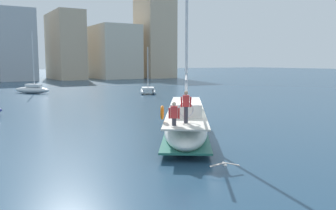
{
  "coord_description": "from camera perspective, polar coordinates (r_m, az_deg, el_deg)",
  "views": [
    {
      "loc": [
        -11.41,
        -16.18,
        4.44
      ],
      "look_at": [
        -0.32,
        2.33,
        1.8
      ],
      "focal_mm": 37.77,
      "sensor_mm": 36.0,
      "label": 1
    }
  ],
  "objects": [
    {
      "name": "waterfront_buildings",
      "position": [
        92.3,
        -22.76,
        8.94
      ],
      "size": [
        83.41,
        18.87,
        22.84
      ],
      "color": "#C6AD8E",
      "rests_on": "ground"
    },
    {
      "name": "moored_sloop_far",
      "position": [
        53.61,
        -21.06,
        2.42
      ],
      "size": [
        4.79,
        5.19,
        8.62
      ],
      "color": "silver",
      "rests_on": "ground"
    },
    {
      "name": "moored_catamaran",
      "position": [
        49.37,
        -3.27,
        2.42
      ],
      "size": [
        3.76,
        4.84,
        6.46
      ],
      "color": "silver",
      "rests_on": "ground"
    },
    {
      "name": "main_sailboat",
      "position": [
        20.27,
        2.92,
        -3.06
      ],
      "size": [
        7.36,
        9.3,
        13.26
      ],
      "color": "white",
      "rests_on": "ground"
    },
    {
      "name": "seagull",
      "position": [
        14.59,
        9.13,
        -9.47
      ],
      "size": [
        1.19,
        0.61,
        0.18
      ],
      "color": "silver",
      "rests_on": "ground"
    },
    {
      "name": "ground_plane",
      "position": [
        20.29,
        4.16,
        -5.68
      ],
      "size": [
        400.0,
        400.0,
        0.0
      ],
      "primitive_type": "plane",
      "color": "navy"
    }
  ]
}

